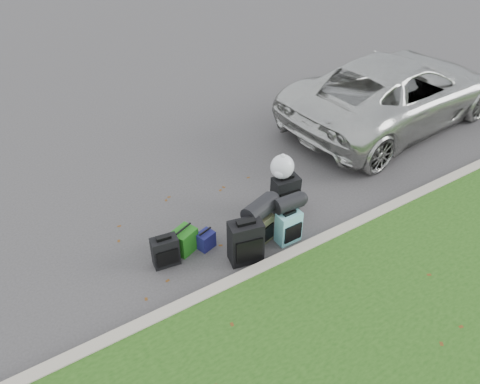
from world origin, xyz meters
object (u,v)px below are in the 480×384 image
suv (395,91)px  suitcase_teal (288,227)px  suitcase_large_black_left (246,242)px  tote_green (185,240)px  tote_navy (206,240)px  suitcase_small_black (165,251)px  suitcase_large_black_right (285,194)px  suitcase_olive (261,229)px

suv → suitcase_teal: bearing=108.9°
suitcase_large_black_left → tote_green: suitcase_large_black_left is taller
suitcase_large_black_left → tote_green: bearing=148.3°
tote_green → tote_navy: (0.30, -0.11, -0.05)m
suitcase_small_black → suitcase_teal: bearing=-8.4°
suitcase_large_black_right → tote_navy: bearing=-169.9°
suitcase_large_black_left → suitcase_olive: 0.48m
suv → suitcase_small_black: bearing=97.3°
suitcase_teal → tote_navy: (-1.15, 0.55, -0.13)m
suitcase_teal → suitcase_large_black_right: bearing=57.2°
suitcase_teal → suv: bearing=24.0°
tote_green → suv: bearing=-9.2°
suitcase_teal → tote_green: 1.59m
suitcase_large_black_right → suitcase_teal: bearing=-115.6°
suitcase_large_black_right → suv: bearing=25.4°
tote_navy → suv: bearing=-2.5°
suitcase_small_black → suitcase_large_black_left: size_ratio=0.69×
suitcase_olive → suv: bearing=4.8°
suitcase_small_black → tote_navy: size_ratio=1.74×
suitcase_large_black_left → suv: bearing=33.5°
suitcase_large_black_left → suitcase_teal: bearing=12.8°
suitcase_large_black_left → tote_navy: 0.69m
suitcase_olive → tote_green: size_ratio=1.26×
suitcase_olive → suitcase_teal: suitcase_teal is taller
suitcase_large_black_right → tote_green: 1.85m
suv → suitcase_large_black_left: suv is taller
suv → suitcase_large_black_left: bearing=105.5°
suitcase_teal → suitcase_olive: bearing=149.7°
suitcase_small_black → suitcase_teal: suitcase_teal is taller
suitcase_small_black → tote_green: (0.36, 0.11, -0.05)m
suitcase_olive → tote_navy: (-0.79, 0.34, -0.10)m
suitcase_small_black → suitcase_large_black_right: size_ratio=0.74×
suitcase_olive → tote_green: (-1.08, 0.45, -0.05)m
suitcase_teal → tote_navy: bearing=154.4°
suitcase_large_black_left → suitcase_olive: suitcase_large_black_left is taller
tote_green → tote_navy: size_ratio=1.40×
suitcase_large_black_left → suitcase_large_black_right: size_ratio=1.07×
suitcase_small_black → suitcase_olive: suitcase_olive is taller
suitcase_small_black → suitcase_olive: bearing=-4.7°
suitcase_large_black_left → suitcase_large_black_right: suitcase_large_black_left is taller
suitcase_teal → tote_navy: size_ratio=1.93×
suitcase_small_black → suitcase_teal: size_ratio=0.90×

